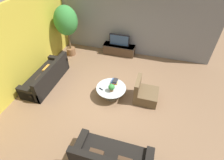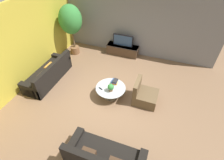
{
  "view_description": "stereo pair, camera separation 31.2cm",
  "coord_description": "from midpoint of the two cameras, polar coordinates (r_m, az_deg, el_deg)",
  "views": [
    {
      "loc": [
        1.38,
        -4.16,
        4.65
      ],
      "look_at": [
        0.04,
        0.35,
        0.55
      ],
      "focal_mm": 28.0,
      "sensor_mm": 36.0,
      "label": 1
    },
    {
      "loc": [
        1.68,
        -4.07,
        4.65
      ],
      "look_at": [
        0.04,
        0.35,
        0.55
      ],
      "focal_mm": 28.0,
      "sensor_mm": 36.0,
      "label": 2
    }
  ],
  "objects": [
    {
      "name": "television",
      "position": [
        8.28,
        1.29,
        12.85
      ],
      "size": [
        0.94,
        0.13,
        0.54
      ],
      "color": "black",
      "rests_on": "media_console"
    },
    {
      "name": "book_stack",
      "position": [
        6.31,
        -0.48,
        -0.46
      ],
      "size": [
        0.23,
        0.27,
        0.14
      ],
      "color": "gold",
      "rests_on": "coffee_table"
    },
    {
      "name": "side_wall_left",
      "position": [
        7.17,
        -28.42,
        9.89
      ],
      "size": [
        0.12,
        7.4,
        3.0
      ],
      "primitive_type": "cube",
      "color": "gold",
      "rests_on": "ground"
    },
    {
      "name": "media_console",
      "position": [
        8.53,
        1.24,
        9.93
      ],
      "size": [
        1.5,
        0.5,
        0.47
      ],
      "color": "#473323",
      "rests_on": "ground"
    },
    {
      "name": "ground_plane",
      "position": [
        6.39,
        -2.66,
        -5.69
      ],
      "size": [
        24.0,
        24.0,
        0.0
      ],
      "primitive_type": "plane",
      "color": "brown"
    },
    {
      "name": "couch_by_wall",
      "position": [
        7.3,
        -21.7,
        0.95
      ],
      "size": [
        0.84,
        2.2,
        0.84
      ],
      "rotation": [
        0.0,
        0.0,
        -1.57
      ],
      "color": "black",
      "rests_on": "ground"
    },
    {
      "name": "back_wall_stone",
      "position": [
        8.16,
        4.67,
        18.19
      ],
      "size": [
        7.4,
        0.12,
        3.0
      ],
      "primitive_type": "cube",
      "color": "slate",
      "rests_on": "ground"
    },
    {
      "name": "remote_black",
      "position": [
        6.12,
        -5.05,
        -2.98
      ],
      "size": [
        0.16,
        0.1,
        0.02
      ],
      "primitive_type": "cube",
      "rotation": [
        0.0,
        0.0,
        1.17
      ],
      "color": "black",
      "rests_on": "coffee_table"
    },
    {
      "name": "coffee_table",
      "position": [
        6.24,
        -1.72,
        -3.36
      ],
      "size": [
        1.06,
        1.06,
        0.4
      ],
      "color": "#756656",
      "rests_on": "ground"
    },
    {
      "name": "couch_near_entry",
      "position": [
        4.8,
        -2.06,
        -24.5
      ],
      "size": [
        1.97,
        0.84,
        0.84
      ],
      "rotation": [
        0.0,
        0.0,
        3.14
      ],
      "color": "black",
      "rests_on": "ground"
    },
    {
      "name": "potted_palm_tall",
      "position": [
        8.15,
        -15.89,
        17.69
      ],
      "size": [
        1.0,
        1.0,
        2.32
      ],
      "color": "brown",
      "rests_on": "ground"
    },
    {
      "name": "potted_plant_tabletop",
      "position": [
        5.94,
        -1.66,
        -2.46
      ],
      "size": [
        0.22,
        0.22,
        0.29
      ],
      "color": "brown",
      "rests_on": "coffee_table"
    },
    {
      "name": "armchair_wicker",
      "position": [
        6.21,
        9.19,
        -4.52
      ],
      "size": [
        0.8,
        0.76,
        0.86
      ],
      "rotation": [
        0.0,
        0.0,
        1.57
      ],
      "color": "brown",
      "rests_on": "ground"
    }
  ]
}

